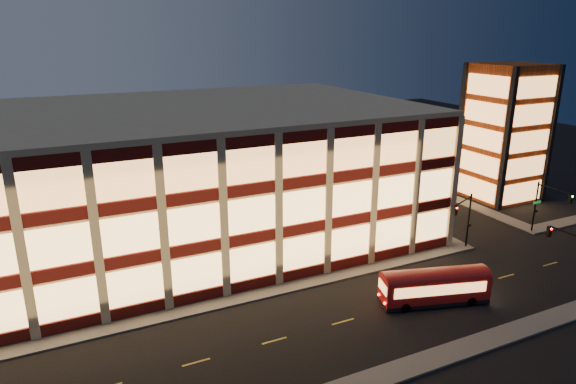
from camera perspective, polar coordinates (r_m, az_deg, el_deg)
ground at (r=45.26m, az=-2.37°, el=-11.75°), size 200.00×200.00×0.00m
sidewalk_office_south at (r=45.11m, az=-6.46°, el=-11.86°), size 54.00×2.00×0.15m
sidewalk_office_east at (r=69.35m, az=9.51°, el=-1.21°), size 2.00×30.00×0.15m
sidewalk_tower_south at (r=70.43m, az=28.66°, el=-2.92°), size 14.00×2.00×0.15m
sidewalk_tower_west at (r=76.01m, az=16.32°, el=-0.00°), size 2.00×30.00×0.15m
office_building at (r=56.65m, az=-12.06°, el=1.95°), size 50.45×30.45×14.50m
stair_tower at (r=74.67m, az=22.92°, el=6.07°), size 8.60×8.60×18.00m
traffic_signal_far at (r=55.52m, az=18.99°, el=-2.37°), size 3.79×1.87×6.00m
traffic_signal_right at (r=63.25m, az=26.88°, el=-0.95°), size 1.20×4.37×6.00m
traffic_signal_near at (r=49.86m, az=29.11°, el=-5.98°), size 0.32×4.45×6.00m
trolley_bus at (r=45.49m, az=15.98°, el=-9.87°), size 9.40×4.72×3.09m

